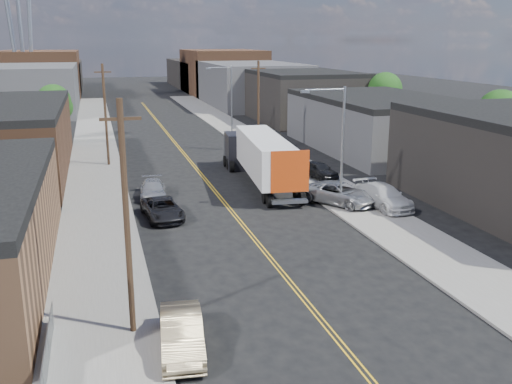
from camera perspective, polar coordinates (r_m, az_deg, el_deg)
ground at (r=74.17m, az=-8.47°, el=5.35°), size 260.00×260.00×0.00m
centerline at (r=59.57m, az=-6.58°, el=3.07°), size 0.32×120.00×0.01m
sidewalk_left at (r=58.85m, az=-15.76°, el=2.53°), size 5.00×140.00×0.15m
sidewalk_right at (r=61.72m, az=2.16°, el=3.65°), size 5.00×140.00×0.15m
industrial_right_b at (r=66.96m, az=12.23°, el=6.79°), size 14.00×24.00×6.10m
industrial_right_c at (r=90.52m, az=4.54°, el=9.60°), size 14.00×22.00×7.60m
skyline_left_a at (r=108.46m, az=-21.73°, el=9.59°), size 16.00×30.00×8.00m
skyline_right_a at (r=111.76m, az=-0.57°, el=10.75°), size 16.00×30.00×8.00m
skyline_left_b at (r=133.24m, az=-20.75°, el=10.91°), size 16.00×26.00×10.00m
skyline_right_b at (r=135.95m, az=-3.38°, el=11.89°), size 16.00×26.00×10.00m
skyline_left_c at (r=153.24m, az=-20.12°, el=10.81°), size 16.00×40.00×7.00m
skyline_right_c at (r=155.59m, az=-4.99°, el=11.69°), size 16.00×40.00×7.00m
streetlight_near at (r=41.70m, az=8.17°, el=5.38°), size 3.39×0.25×9.00m
streetlight_far at (r=74.81m, az=-2.77°, el=9.69°), size 3.39×0.25×9.00m
utility_pole_left_near at (r=23.68m, az=-12.82°, el=-2.65°), size 1.60×0.26×10.00m
utility_pole_left_far at (r=58.03m, az=-14.82°, el=7.51°), size 1.60×0.26×10.00m
utility_pole_right at (r=63.41m, az=0.24°, el=8.59°), size 1.60×0.26×10.00m
tree_left_far at (r=75.14m, az=-19.51°, el=8.30°), size 4.35×4.20×6.97m
tree_right_near at (r=62.84m, az=23.19°, el=7.09°), size 4.60×4.48×7.44m
tree_right_far at (r=82.78m, az=12.79°, el=9.74°), size 4.85×4.76×7.91m
semi_truck at (r=49.52m, az=0.27°, el=3.72°), size 4.16×17.08×4.42m
car_left_b at (r=23.68m, az=-7.43°, el=-13.87°), size 2.13×4.89×1.56m
car_left_c at (r=40.46m, az=-9.34°, el=-1.68°), size 2.88×5.35×1.43m
car_left_d at (r=45.96m, az=-10.28°, el=0.27°), size 2.35×4.94×1.39m
car_right_lot_a at (r=43.46m, az=8.34°, el=-0.13°), size 5.49×6.36×1.62m
car_right_lot_b at (r=43.22m, az=12.63°, el=-0.41°), size 2.85×5.90×1.66m
car_right_lot_c at (r=51.56m, az=6.31°, el=2.24°), size 2.71×4.68×1.50m
car_ahead_truck at (r=57.43m, az=-1.67°, el=3.37°), size 2.59×4.80×1.28m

